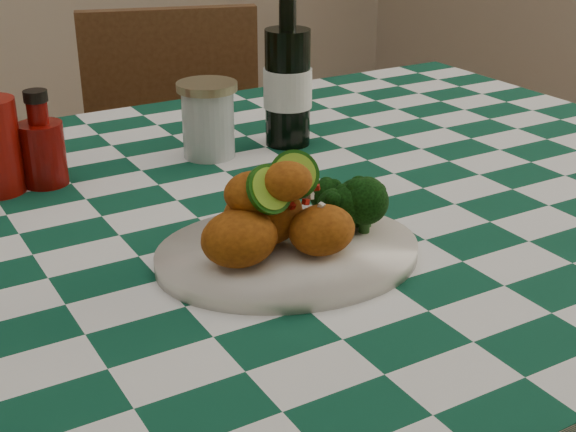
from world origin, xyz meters
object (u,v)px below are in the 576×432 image
fried_chicken_pile (282,206)px  ketchup_bottle (41,138)px  wooden_chair_right (186,221)px  plate (288,254)px  beer_bottle (288,65)px  mason_jar (208,120)px

fried_chicken_pile → ketchup_bottle: (-0.16, 0.37, -0.00)m
fried_chicken_pile → wooden_chair_right: (0.24, 0.86, -0.41)m
plate → ketchup_bottle: 0.41m
beer_bottle → ketchup_bottle: bearing=177.1°
beer_bottle → wooden_chair_right: 0.69m
fried_chicken_pile → ketchup_bottle: size_ratio=1.19×
wooden_chair_right → fried_chicken_pile: bearing=-88.4°
plate → ketchup_bottle: ketchup_bottle is taller
ketchup_bottle → mason_jar: size_ratio=1.16×
mason_jar → wooden_chair_right: mason_jar is taller
fried_chicken_pile → beer_bottle: 0.42m
plate → fried_chicken_pile: bearing=180.0°
mason_jar → ketchup_bottle: bearing=177.8°
mason_jar → beer_bottle: bearing=-4.2°
plate → ketchup_bottle: (-0.17, 0.37, 0.06)m
plate → mason_jar: (0.08, 0.36, 0.05)m
ketchup_bottle → beer_bottle: bearing=-2.9°
mason_jar → fried_chicken_pile: bearing=-102.8°
fried_chicken_pile → mason_jar: 0.37m
beer_bottle → wooden_chair_right: beer_bottle is taller
beer_bottle → plate: bearing=-120.3°
fried_chicken_pile → ketchup_bottle: bearing=113.5°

